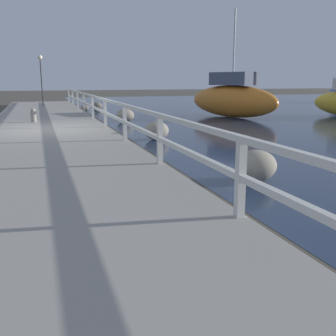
% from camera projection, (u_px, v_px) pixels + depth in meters
% --- Properties ---
extents(ground_plane, '(120.00, 120.00, 0.00)m').
position_uv_depth(ground_plane, '(48.00, 136.00, 13.19)').
color(ground_plane, '#4C473D').
extents(dock_walkway, '(4.09, 36.00, 0.23)m').
position_uv_depth(dock_walkway, '(48.00, 132.00, 13.17)').
color(dock_walkway, '#9E998E').
rests_on(dock_walkway, ground).
extents(railing, '(0.10, 32.50, 0.98)m').
position_uv_depth(railing, '(105.00, 107.00, 13.59)').
color(railing, silver).
rests_on(railing, dock_walkway).
extents(boulder_water_edge, '(0.43, 0.39, 0.33)m').
position_uv_depth(boulder_water_edge, '(95.00, 106.00, 25.81)').
color(boulder_water_edge, gray).
rests_on(boulder_water_edge, ground).
extents(boulder_upstream, '(0.49, 0.44, 0.37)m').
position_uv_depth(boulder_upstream, '(85.00, 108.00, 23.77)').
color(boulder_upstream, '#666056').
rests_on(boulder_upstream, ground).
extents(boulder_far_strip, '(0.77, 0.69, 0.58)m').
position_uv_depth(boulder_far_strip, '(157.00, 131.00, 12.30)').
color(boulder_far_strip, gray).
rests_on(boulder_far_strip, ground).
extents(boulder_mid_strip, '(0.63, 0.57, 0.47)m').
position_uv_depth(boulder_mid_strip, '(97.00, 106.00, 24.90)').
color(boulder_mid_strip, '#666056').
rests_on(boulder_mid_strip, ground).
extents(boulder_downstream, '(0.80, 0.72, 0.60)m').
position_uv_depth(boulder_downstream, '(126.00, 115.00, 17.71)').
color(boulder_downstream, gray).
rests_on(boulder_downstream, ground).
extents(boulder_near_dock, '(0.78, 0.70, 0.58)m').
position_uv_depth(boulder_near_dock, '(256.00, 166.00, 7.26)').
color(boulder_near_dock, gray).
rests_on(boulder_near_dock, ground).
extents(mooring_bollard, '(0.21, 0.21, 0.54)m').
position_uv_depth(mooring_bollard, '(33.00, 115.00, 15.27)').
color(mooring_bollard, gray).
rests_on(mooring_bollard, dock_walkway).
extents(dock_lamp, '(0.29, 0.29, 3.12)m').
position_uv_depth(dock_lamp, '(41.00, 67.00, 24.47)').
color(dock_lamp, '#2D2D33').
rests_on(dock_lamp, dock_walkway).
extents(sailboat_orange, '(3.15, 5.77, 5.19)m').
position_uv_depth(sailboat_orange, '(232.00, 99.00, 19.59)').
color(sailboat_orange, orange).
rests_on(sailboat_orange, water_surface).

